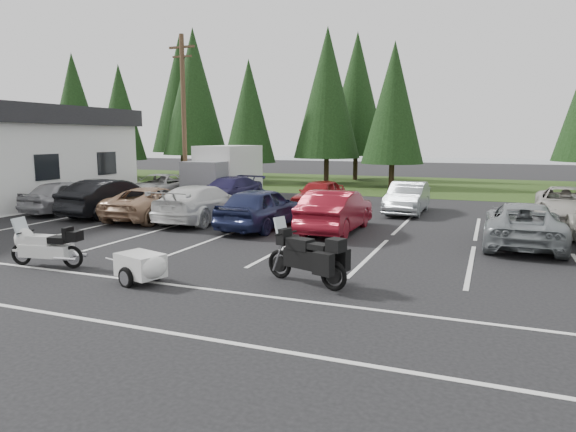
# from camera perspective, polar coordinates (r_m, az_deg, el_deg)

# --- Properties ---
(ground) EXTENTS (120.00, 120.00, 0.00)m
(ground) POSITION_cam_1_polar(r_m,az_deg,el_deg) (14.90, -3.89, -4.29)
(ground) COLOR black
(ground) RESTS_ON ground
(grass_strip) EXTENTS (80.00, 16.00, 0.01)m
(grass_strip) POSITION_cam_1_polar(r_m,az_deg,el_deg) (37.77, 12.04, 3.41)
(grass_strip) COLOR #213711
(grass_strip) RESTS_ON ground
(lake_water) EXTENTS (70.00, 50.00, 0.02)m
(lake_water) POSITION_cam_1_polar(r_m,az_deg,el_deg) (68.21, 19.83, 5.34)
(lake_water) COLOR slate
(lake_water) RESTS_ON ground
(utility_pole) EXTENTS (1.60, 0.26, 9.00)m
(utility_pole) POSITION_cam_1_polar(r_m,az_deg,el_deg) (29.95, -11.51, 11.09)
(utility_pole) COLOR #473321
(utility_pole) RESTS_ON ground
(box_truck) EXTENTS (2.40, 5.60, 2.90)m
(box_truck) POSITION_cam_1_polar(r_m,az_deg,el_deg) (29.37, -7.50, 4.90)
(box_truck) COLOR silver
(box_truck) RESTS_ON ground
(stall_markings) EXTENTS (32.00, 16.00, 0.01)m
(stall_markings) POSITION_cam_1_polar(r_m,az_deg,el_deg) (16.69, -0.93, -2.86)
(stall_markings) COLOR silver
(stall_markings) RESTS_ON ground
(conifer_0) EXTENTS (4.58, 4.58, 10.66)m
(conifer_0) POSITION_cam_1_polar(r_m,az_deg,el_deg) (49.51, -22.67, 11.35)
(conifer_0) COLOR #332316
(conifer_0) RESTS_ON ground
(conifer_1) EXTENTS (3.96, 3.96, 9.22)m
(conifer_1) POSITION_cam_1_polar(r_m,az_deg,el_deg) (44.50, -18.15, 10.88)
(conifer_1) COLOR #332316
(conifer_1) RESTS_ON ground
(conifer_2) EXTENTS (5.10, 5.10, 11.89)m
(conifer_2) POSITION_cam_1_polar(r_m,az_deg,el_deg) (42.41, -10.40, 13.41)
(conifer_2) COLOR #332316
(conifer_2) RESTS_ON ground
(conifer_3) EXTENTS (3.87, 3.87, 9.02)m
(conifer_3) POSITION_cam_1_polar(r_m,az_deg,el_deg) (38.41, -4.35, 11.52)
(conifer_3) COLOR #332316
(conifer_3) RESTS_ON ground
(conifer_4) EXTENTS (4.80, 4.80, 11.17)m
(conifer_4) POSITION_cam_1_polar(r_m,az_deg,el_deg) (37.86, 4.38, 13.47)
(conifer_4) COLOR #332316
(conifer_4) RESTS_ON ground
(conifer_5) EXTENTS (4.14, 4.14, 9.63)m
(conifer_5) POSITION_cam_1_polar(r_m,az_deg,el_deg) (35.33, 11.65, 12.20)
(conifer_5) COLOR #332316
(conifer_5) RESTS_ON ground
(conifer_back_a) EXTENTS (5.28, 5.28, 12.30)m
(conifer_back_a) POSITION_cam_1_polar(r_m,az_deg,el_deg) (48.10, -11.84, 13.07)
(conifer_back_a) COLOR #332316
(conifer_back_a) RESTS_ON ground
(conifer_back_b) EXTENTS (4.97, 4.97, 11.58)m
(conifer_back_b) POSITION_cam_1_polar(r_m,az_deg,el_deg) (42.02, 7.64, 13.27)
(conifer_back_b) COLOR #332316
(conifer_back_b) RESTS_ON ground
(car_near_0) EXTENTS (1.91, 4.44, 1.49)m
(car_near_0) POSITION_cam_1_polar(r_m,az_deg,el_deg) (25.17, -23.23, 2.05)
(car_near_0) COLOR #A3A3A7
(car_near_0) RESTS_ON ground
(car_near_1) EXTENTS (1.96, 4.90, 1.58)m
(car_near_1) POSITION_cam_1_polar(r_m,az_deg,el_deg) (23.55, -19.01, 1.98)
(car_near_1) COLOR black
(car_near_1) RESTS_ON ground
(car_near_2) EXTENTS (2.24, 4.85, 1.35)m
(car_near_2) POSITION_cam_1_polar(r_m,az_deg,el_deg) (21.96, -14.61, 1.41)
(car_near_2) COLOR #A27C5E
(car_near_2) RESTS_ON ground
(car_near_3) EXTENTS (2.09, 5.10, 1.48)m
(car_near_3) POSITION_cam_1_polar(r_m,az_deg,el_deg) (20.89, -9.46, 1.40)
(car_near_3) COLOR silver
(car_near_3) RESTS_ON ground
(car_near_4) EXTENTS (2.05, 4.65, 1.56)m
(car_near_4) POSITION_cam_1_polar(r_m,az_deg,el_deg) (19.02, -2.99, 0.92)
(car_near_4) COLOR #1C2348
(car_near_4) RESTS_ON ground
(car_near_5) EXTENTS (1.64, 4.61, 1.52)m
(car_near_5) POSITION_cam_1_polar(r_m,az_deg,el_deg) (18.41, 5.35, 0.57)
(car_near_5) COLOR maroon
(car_near_5) RESTS_ON ground
(car_near_6) EXTENTS (2.30, 4.90, 1.36)m
(car_near_6) POSITION_cam_1_polar(r_m,az_deg,el_deg) (17.60, 24.68, -0.82)
(car_near_6) COLOR gray
(car_near_6) RESTS_ON ground
(car_far_0) EXTENTS (2.74, 5.22, 1.40)m
(car_far_0) POSITION_cam_1_polar(r_m,az_deg,el_deg) (28.68, -14.15, 3.12)
(car_far_0) COLOR #BBBAB9
(car_far_0) RESTS_ON ground
(car_far_1) EXTENTS (2.41, 4.93, 1.38)m
(car_far_1) POSITION_cam_1_polar(r_m,az_deg,el_deg) (26.15, -6.67, 2.79)
(car_far_1) COLOR #201B45
(car_far_1) RESTS_ON ground
(car_far_2) EXTENTS (1.80, 4.15, 1.39)m
(car_far_2) POSITION_cam_1_polar(r_m,az_deg,el_deg) (24.35, 3.48, 2.42)
(car_far_2) COLOR maroon
(car_far_2) RESTS_ON ground
(car_far_3) EXTENTS (1.52, 4.23, 1.39)m
(car_far_3) POSITION_cam_1_polar(r_m,az_deg,el_deg) (23.53, 13.14, 1.98)
(car_far_3) COLOR gray
(car_far_3) RESTS_ON ground
(car_far_4) EXTENTS (2.61, 5.07, 1.37)m
(car_far_4) POSITION_cam_1_polar(r_m,az_deg,el_deg) (23.62, 28.47, 1.16)
(car_far_4) COLOR #AAA59C
(car_far_4) RESTS_ON ground
(touring_motorcycle) EXTENTS (2.43, 1.08, 1.30)m
(touring_motorcycle) POSITION_cam_1_polar(r_m,az_deg,el_deg) (14.76, -25.33, -2.67)
(touring_motorcycle) COLOR silver
(touring_motorcycle) RESTS_ON ground
(cargo_trailer) EXTENTS (1.73, 1.28, 0.72)m
(cargo_trailer) POSITION_cam_1_polar(r_m,az_deg,el_deg) (12.40, -16.06, -5.58)
(cargo_trailer) COLOR white
(cargo_trailer) RESTS_ON ground
(adventure_motorcycle) EXTENTS (2.65, 1.64, 1.52)m
(adventure_motorcycle) POSITION_cam_1_polar(r_m,az_deg,el_deg) (11.75, 1.97, -4.00)
(adventure_motorcycle) COLOR black
(adventure_motorcycle) RESTS_ON ground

